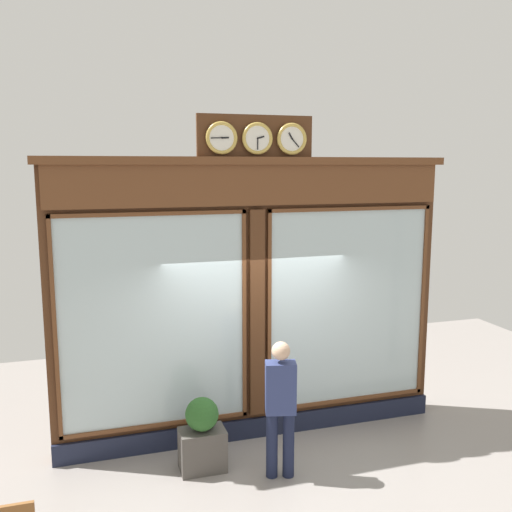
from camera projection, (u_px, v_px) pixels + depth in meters
shop_facade at (253, 298)px, 7.60m from camera, size 5.45×0.42×4.36m
pedestrian at (280, 403)px, 6.64m from camera, size 0.40×0.30×1.69m
planter_box at (203, 450)px, 6.89m from camera, size 0.56×0.36×0.52m
planter_shrub at (202, 414)px, 6.82m from camera, size 0.41×0.41×0.41m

